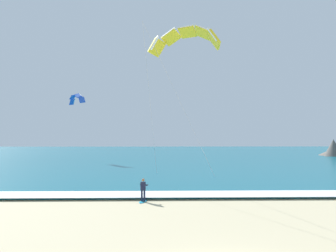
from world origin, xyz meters
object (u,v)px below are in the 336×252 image
(kitesurfer, at_px, (143,189))
(surfboard, at_px, (143,201))
(kite_primary, at_px, (186,38))
(kite_distant, at_px, (76,98))

(kitesurfer, bearing_deg, surfboard, -104.80)
(kite_primary, xyz_separation_m, kite_distant, (-18.14, 31.99, -2.07))
(surfboard, xyz_separation_m, kite_primary, (3.63, 6.74, 13.98))
(kite_distant, bearing_deg, kite_primary, -60.45)
(surfboard, height_order, kite_primary, kite_primary)
(surfboard, distance_m, kitesurfer, 0.91)
(kite_primary, bearing_deg, kitesurfer, -118.36)
(surfboard, distance_m, kite_primary, 15.94)
(kitesurfer, xyz_separation_m, kite_distant, (-14.51, 38.71, 11.00))
(kitesurfer, distance_m, kite_primary, 15.13)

